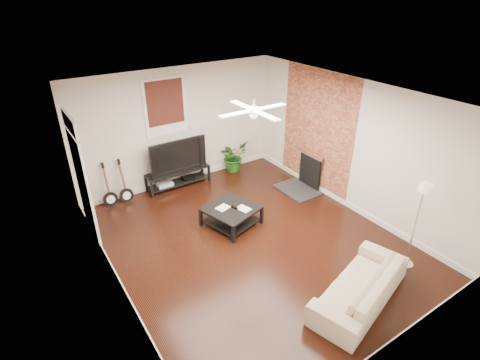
# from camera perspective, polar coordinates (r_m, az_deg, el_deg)

# --- Properties ---
(room) EXTENTS (5.01, 6.01, 2.81)m
(room) POSITION_cam_1_polar(r_m,az_deg,el_deg) (6.57, 1.92, 0.56)
(room) COLOR black
(room) RESTS_ON ground
(brick_accent) EXTENTS (0.02, 2.20, 2.80)m
(brick_accent) POSITION_cam_1_polar(r_m,az_deg,el_deg) (8.76, 11.57, 7.21)
(brick_accent) COLOR brown
(brick_accent) RESTS_ON floor
(fireplace) EXTENTS (0.80, 1.10, 0.92)m
(fireplace) POSITION_cam_1_polar(r_m,az_deg,el_deg) (8.95, 9.67, 1.25)
(fireplace) COLOR black
(fireplace) RESTS_ON floor
(window_back) EXTENTS (1.00, 0.06, 1.30)m
(window_back) POSITION_cam_1_polar(r_m,az_deg,el_deg) (8.67, -11.30, 10.86)
(window_back) COLOR #3C1610
(window_back) RESTS_ON wall_back
(door_left) EXTENTS (0.08, 1.00, 2.50)m
(door_left) POSITION_cam_1_polar(r_m,az_deg,el_deg) (7.42, -22.83, 0.29)
(door_left) COLOR white
(door_left) RESTS_ON wall_left
(tv_stand) EXTENTS (1.55, 0.41, 0.43)m
(tv_stand) POSITION_cam_1_polar(r_m,az_deg,el_deg) (9.19, -9.38, 0.31)
(tv_stand) COLOR black
(tv_stand) RESTS_ON floor
(tv) EXTENTS (1.39, 0.18, 0.80)m
(tv) POSITION_cam_1_polar(r_m,az_deg,el_deg) (8.94, -9.73, 3.85)
(tv) COLOR black
(tv) RESTS_ON tv_stand
(coffee_table) EXTENTS (1.16, 1.16, 0.39)m
(coffee_table) POSITION_cam_1_polar(r_m,az_deg,el_deg) (7.67, -1.31, -5.50)
(coffee_table) COLOR black
(coffee_table) RESTS_ON floor
(sofa) EXTENTS (2.13, 1.30, 0.58)m
(sofa) POSITION_cam_1_polar(r_m,az_deg,el_deg) (6.26, 17.86, -15.02)
(sofa) COLOR #BDAC8D
(sofa) RESTS_ON floor
(floor_lamp) EXTENTS (0.33, 0.33, 1.63)m
(floor_lamp) POSITION_cam_1_polar(r_m,az_deg,el_deg) (6.94, 25.11, -6.40)
(floor_lamp) COLOR white
(floor_lamp) RESTS_ON floor
(potted_plant) EXTENTS (0.87, 0.80, 0.81)m
(potted_plant) POSITION_cam_1_polar(r_m,az_deg,el_deg) (9.77, -1.02, 3.66)
(potted_plant) COLOR #1D5317
(potted_plant) RESTS_ON floor
(guitar_left) EXTENTS (0.32, 0.23, 1.02)m
(guitar_left) POSITION_cam_1_polar(r_m,az_deg,el_deg) (8.59, -19.46, -0.87)
(guitar_left) COLOR black
(guitar_left) RESTS_ON floor
(guitar_right) EXTENTS (0.34, 0.25, 1.02)m
(guitar_right) POSITION_cam_1_polar(r_m,az_deg,el_deg) (8.63, -17.20, -0.34)
(guitar_right) COLOR black
(guitar_right) RESTS_ON floor
(ceiling_fan) EXTENTS (1.24, 1.24, 0.32)m
(ceiling_fan) POSITION_cam_1_polar(r_m,az_deg,el_deg) (6.12, 2.10, 10.59)
(ceiling_fan) COLOR white
(ceiling_fan) RESTS_ON ceiling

